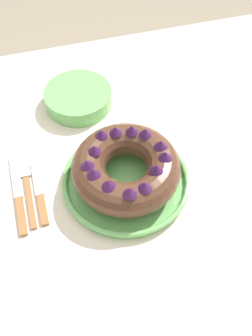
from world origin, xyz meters
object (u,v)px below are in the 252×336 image
(fork, at_px, (28,186))
(side_bowl, at_px, (78,98))
(serving_dish, at_px, (126,181))
(bundt_cake, at_px, (126,167))
(serving_knife, at_px, (19,199))
(cake_knife, at_px, (40,197))

(fork, height_order, side_bowl, side_bowl)
(serving_dish, distance_m, fork, 0.22)
(side_bowl, bearing_deg, bundt_cake, -79.77)
(side_bowl, bearing_deg, serving_knife, -125.86)
(cake_knife, xyz_separation_m, side_bowl, (0.14, 0.26, 0.02))
(serving_dish, distance_m, side_bowl, 0.28)
(serving_dish, xyz_separation_m, bundt_cake, (-0.00, -0.00, 0.05))
(serving_knife, bearing_deg, side_bowl, 51.99)
(fork, relative_size, cake_knife, 1.11)
(serving_dish, bearing_deg, side_bowl, 100.25)
(fork, xyz_separation_m, side_bowl, (0.16, 0.23, 0.02))
(fork, relative_size, serving_knife, 0.89)
(serving_knife, xyz_separation_m, side_bowl, (0.18, 0.25, 0.02))
(serving_dish, relative_size, serving_knife, 1.35)
(serving_knife, bearing_deg, fork, 50.01)
(cake_knife, distance_m, side_bowl, 0.29)
(side_bowl, bearing_deg, serving_dish, -79.75)
(bundt_cake, bearing_deg, fork, 166.29)
(bundt_cake, relative_size, serving_knife, 1.11)
(bundt_cake, bearing_deg, side_bowl, 100.23)
(bundt_cake, height_order, side_bowl, bundt_cake)
(bundt_cake, xyz_separation_m, side_bowl, (-0.05, 0.28, -0.04))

